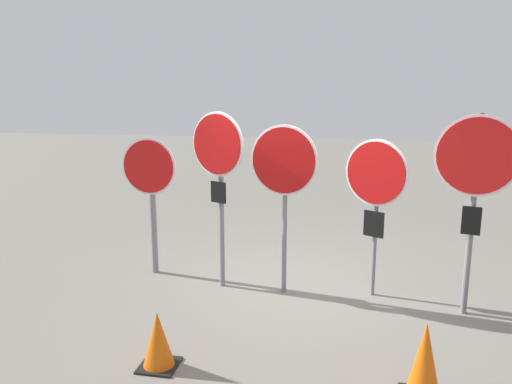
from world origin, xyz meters
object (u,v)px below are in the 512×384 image
Objects in this scene: stop_sign_1 at (218,161)px; traffic_cone_0 at (424,362)px; stop_sign_4 at (476,173)px; stop_sign_0 at (150,181)px; stop_sign_3 at (376,183)px; stop_sign_2 at (284,170)px; traffic_cone_1 at (158,340)px.

stop_sign_1 is 3.36m from traffic_cone_0.
stop_sign_4 is 3.32× the size of traffic_cone_0.
traffic_cone_0 is at bearing -31.67° from stop_sign_0.
stop_sign_0 is 0.97× the size of stop_sign_3.
stop_sign_2 is at bearing -144.47° from stop_sign_3.
stop_sign_4 reaches higher than stop_sign_1.
stop_sign_4 is at bearing 20.19° from stop_sign_1.
stop_sign_3 is at bearing -1.05° from stop_sign_0.
stop_sign_1 is 1.96m from stop_sign_3.
stop_sign_3 is (3.00, -0.20, 0.12)m from stop_sign_0.
stop_sign_1 reaches higher than stop_sign_2.
traffic_cone_1 is at bearing 178.98° from traffic_cone_0.
stop_sign_0 is at bearing 145.57° from traffic_cone_0.
stop_sign_4 is at bearing 10.67° from stop_sign_3.
stop_sign_3 is 2.85× the size of traffic_cone_0.
stop_sign_4 is at bearing -4.90° from stop_sign_0.
stop_sign_1 is 2.44m from traffic_cone_1.
stop_sign_3 is at bearing 100.07° from traffic_cone_0.
stop_sign_1 is at bearing -12.24° from stop_sign_0.
stop_sign_0 reaches higher than traffic_cone_1.
stop_sign_4 is (1.04, -0.34, 0.21)m from stop_sign_3.
stop_sign_3 is at bearing 19.51° from stop_sign_2.
stop_sign_0 is at bearing -176.96° from stop_sign_2.
stop_sign_0 reaches higher than traffic_cone_0.
traffic_cone_1 is at bearing -101.90° from stop_sign_2.
stop_sign_1 reaches higher than stop_sign_0.
stop_sign_2 is at bearing -7.09° from stop_sign_0.
stop_sign_3 is at bearing 175.22° from stop_sign_4.
stop_sign_0 is 1.14m from stop_sign_1.
stop_sign_2 reaches higher than traffic_cone_1.
stop_sign_0 is 2.70m from traffic_cone_1.
stop_sign_4 reaches higher than traffic_cone_1.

